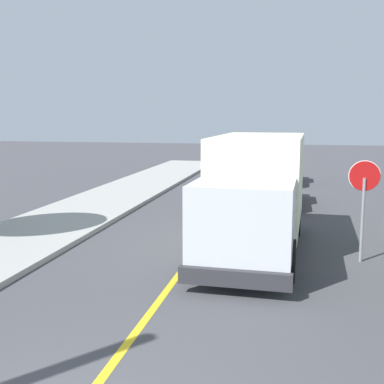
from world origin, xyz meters
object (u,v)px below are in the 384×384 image
object	(u,v)px
stop_sign	(364,191)
parked_car_mid	(283,169)
box_truck	(256,188)
parked_car_near	(276,186)

from	to	relation	value
stop_sign	parked_car_mid	bearing A→B (deg)	99.29
box_truck	stop_sign	bearing A→B (deg)	-11.68
parked_car_near	stop_sign	xyz separation A→B (m)	(2.51, -8.04, 1.06)
parked_car_mid	stop_sign	distance (m)	15.08
box_truck	parked_car_mid	xyz separation A→B (m)	(0.36, 14.27, -0.97)
parked_car_near	stop_sign	distance (m)	8.49
box_truck	parked_car_mid	bearing A→B (deg)	88.57
parked_car_mid	stop_sign	size ratio (longest dim) A/B	1.67
parked_car_near	parked_car_mid	distance (m)	6.80
parked_car_near	stop_sign	size ratio (longest dim) A/B	1.66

